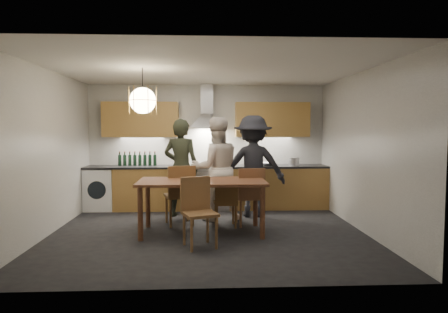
{
  "coord_description": "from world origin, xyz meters",
  "views": [
    {
      "loc": [
        -0.06,
        -6.32,
        1.67
      ],
      "look_at": [
        0.27,
        0.4,
        1.2
      ],
      "focal_mm": 32.0,
      "sensor_mm": 36.0,
      "label": 1
    }
  ],
  "objects_px": {
    "person_left": "(181,168)",
    "stock_pot": "(294,162)",
    "chair_front": "(198,207)",
    "wine_bottles": "(137,159)",
    "person_mid": "(216,169)",
    "dining_table": "(202,186)",
    "chair_back_left": "(180,191)",
    "mixing_bowl": "(268,164)",
    "person_right": "(253,166)"
  },
  "relations": [
    {
      "from": "person_mid",
      "to": "person_right",
      "type": "height_order",
      "value": "person_right"
    },
    {
      "from": "wine_bottles",
      "to": "person_mid",
      "type": "bearing_deg",
      "value": -34.97
    },
    {
      "from": "person_left",
      "to": "person_right",
      "type": "distance_m",
      "value": 1.36
    },
    {
      "from": "person_mid",
      "to": "chair_back_left",
      "type": "bearing_deg",
      "value": 22.91
    },
    {
      "from": "chair_back_left",
      "to": "chair_front",
      "type": "bearing_deg",
      "value": 89.22
    },
    {
      "from": "person_left",
      "to": "person_mid",
      "type": "distance_m",
      "value": 0.71
    },
    {
      "from": "dining_table",
      "to": "wine_bottles",
      "type": "distance_m",
      "value": 2.46
    },
    {
      "from": "chair_back_left",
      "to": "person_mid",
      "type": "height_order",
      "value": "person_mid"
    },
    {
      "from": "chair_front",
      "to": "person_mid",
      "type": "bearing_deg",
      "value": 60.0
    },
    {
      "from": "chair_front",
      "to": "wine_bottles",
      "type": "bearing_deg",
      "value": 96.35
    },
    {
      "from": "chair_back_left",
      "to": "stock_pot",
      "type": "height_order",
      "value": "stock_pot"
    },
    {
      "from": "mixing_bowl",
      "to": "wine_bottles",
      "type": "bearing_deg",
      "value": 176.34
    },
    {
      "from": "dining_table",
      "to": "person_left",
      "type": "bearing_deg",
      "value": 108.14
    },
    {
      "from": "person_left",
      "to": "stock_pot",
      "type": "xyz_separation_m",
      "value": [
        2.32,
        0.75,
        0.05
      ]
    },
    {
      "from": "person_right",
      "to": "chair_back_left",
      "type": "bearing_deg",
      "value": 29.29
    },
    {
      "from": "chair_front",
      "to": "stock_pot",
      "type": "height_order",
      "value": "stock_pot"
    },
    {
      "from": "dining_table",
      "to": "person_left",
      "type": "xyz_separation_m",
      "value": [
        -0.4,
        1.2,
        0.18
      ]
    },
    {
      "from": "person_mid",
      "to": "person_right",
      "type": "relative_size",
      "value": 0.98
    },
    {
      "from": "person_right",
      "to": "chair_front",
      "type": "bearing_deg",
      "value": 62.96
    },
    {
      "from": "person_mid",
      "to": "person_right",
      "type": "bearing_deg",
      "value": -169.87
    },
    {
      "from": "person_right",
      "to": "person_left",
      "type": "bearing_deg",
      "value": 0.99
    },
    {
      "from": "chair_back_left",
      "to": "person_left",
      "type": "distance_m",
      "value": 0.79
    },
    {
      "from": "stock_pot",
      "to": "dining_table",
      "type": "bearing_deg",
      "value": -134.61
    },
    {
      "from": "dining_table",
      "to": "mixing_bowl",
      "type": "distance_m",
      "value": 2.31
    },
    {
      "from": "chair_back_left",
      "to": "person_mid",
      "type": "xyz_separation_m",
      "value": [
        0.62,
        0.43,
        0.34
      ]
    },
    {
      "from": "person_left",
      "to": "wine_bottles",
      "type": "height_order",
      "value": "person_left"
    },
    {
      "from": "chair_back_left",
      "to": "wine_bottles",
      "type": "height_order",
      "value": "wine_bottles"
    },
    {
      "from": "person_left",
      "to": "wine_bottles",
      "type": "bearing_deg",
      "value": -25.86
    },
    {
      "from": "stock_pot",
      "to": "person_right",
      "type": "bearing_deg",
      "value": -141.65
    },
    {
      "from": "dining_table",
      "to": "chair_back_left",
      "type": "bearing_deg",
      "value": 127.34
    },
    {
      "from": "dining_table",
      "to": "person_mid",
      "type": "relative_size",
      "value": 1.07
    },
    {
      "from": "person_left",
      "to": "person_right",
      "type": "xyz_separation_m",
      "value": [
        1.36,
        -0.01,
        0.03
      ]
    },
    {
      "from": "dining_table",
      "to": "chair_back_left",
      "type": "relative_size",
      "value": 1.92
    },
    {
      "from": "person_mid",
      "to": "wine_bottles",
      "type": "height_order",
      "value": "person_mid"
    },
    {
      "from": "person_mid",
      "to": "wine_bottles",
      "type": "distance_m",
      "value": 1.96
    },
    {
      "from": "chair_front",
      "to": "chair_back_left",
      "type": "bearing_deg",
      "value": 85.92
    },
    {
      "from": "wine_bottles",
      "to": "mixing_bowl",
      "type": "bearing_deg",
      "value": -3.66
    },
    {
      "from": "dining_table",
      "to": "person_left",
      "type": "relative_size",
      "value": 1.08
    },
    {
      "from": "chair_front",
      "to": "person_left",
      "type": "relative_size",
      "value": 0.53
    },
    {
      "from": "chair_back_left",
      "to": "chair_front",
      "type": "xyz_separation_m",
      "value": [
        0.32,
        -1.17,
        -0.04
      ]
    },
    {
      "from": "chair_front",
      "to": "dining_table",
      "type": "bearing_deg",
      "value": 66.33
    },
    {
      "from": "chair_back_left",
      "to": "mixing_bowl",
      "type": "xyz_separation_m",
      "value": [
        1.73,
        1.37,
        0.34
      ]
    },
    {
      "from": "chair_back_left",
      "to": "person_right",
      "type": "distance_m",
      "value": 1.55
    },
    {
      "from": "chair_back_left",
      "to": "person_right",
      "type": "height_order",
      "value": "person_right"
    },
    {
      "from": "dining_table",
      "to": "person_right",
      "type": "height_order",
      "value": "person_right"
    },
    {
      "from": "dining_table",
      "to": "mixing_bowl",
      "type": "relative_size",
      "value": 6.66
    },
    {
      "from": "chair_back_left",
      "to": "person_left",
      "type": "relative_size",
      "value": 0.56
    },
    {
      "from": "person_right",
      "to": "stock_pot",
      "type": "xyz_separation_m",
      "value": [
        0.95,
        0.76,
        0.02
      ]
    },
    {
      "from": "chair_front",
      "to": "mixing_bowl",
      "type": "xyz_separation_m",
      "value": [
        1.41,
        2.55,
        0.38
      ]
    },
    {
      "from": "mixing_bowl",
      "to": "person_right",
      "type": "bearing_deg",
      "value": -120.37
    }
  ]
}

